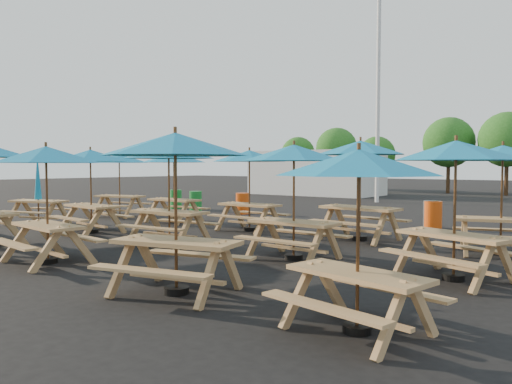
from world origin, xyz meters
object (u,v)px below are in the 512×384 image
Objects in this scene: picnic_unit_1 at (38,195)px; waste_bin_5 at (433,215)px; waste_bin_4 at (432,214)px; picnic_unit_12 at (359,173)px; waste_bin_0 at (174,199)px; picnic_unit_11 at (360,153)px; picnic_unit_13 at (456,158)px; picnic_unit_4 at (90,160)px; waste_bin_2 at (196,201)px; picnic_unit_2 at (119,162)px; picnic_unit_10 at (294,159)px; picnic_unit_9 at (175,153)px; waste_bin_1 at (176,199)px; waste_bin_3 at (242,203)px; picnic_unit_14 at (503,159)px; picnic_unit_7 at (169,157)px; picnic_unit_8 at (249,160)px; picnic_unit_5 at (174,161)px; picnic_unit_6 at (46,161)px.

waste_bin_5 is (10.08, 6.55, -0.53)m from picnic_unit_1.
picnic_unit_12 is at bearing -75.92° from waste_bin_4.
picnic_unit_11 is at bearing -18.76° from waste_bin_0.
picnic_unit_13 reaches higher than waste_bin_4.
waste_bin_2 is (-2.51, 6.56, -1.59)m from picnic_unit_4.
picnic_unit_2 is (-0.05, 3.10, 1.05)m from picnic_unit_1.
picnic_unit_12 is at bearing -40.37° from picnic_unit_2.
picnic_unit_10 is at bearing -82.84° from picnic_unit_11.
waste_bin_5 is (-2.38, 9.67, -1.36)m from picnic_unit_12.
picnic_unit_9 is 3.18× the size of waste_bin_4.
picnic_unit_1 reaches higher than waste_bin_1.
picnic_unit_11 is at bearing 126.57° from picnic_unit_12.
picnic_unit_9 is 3.18× the size of waste_bin_3.
picnic_unit_14 is at bearing -14.95° from waste_bin_0.
picnic_unit_7 is 2.94× the size of waste_bin_3.
picnic_unit_14 is at bearing 50.41° from picnic_unit_9.
waste_bin_1 is at bearing 125.50° from picnic_unit_4.
picnic_unit_9 is 9.88m from waste_bin_5.
waste_bin_3 is at bearing 179.73° from waste_bin_5.
picnic_unit_12 is (6.28, -2.96, -0.28)m from picnic_unit_7.
picnic_unit_10 is at bearing -32.15° from waste_bin_0.
picnic_unit_9 reaches higher than picnic_unit_8.
waste_bin_2 is (1.46, -0.27, 0.00)m from waste_bin_1.
picnic_unit_5 is 3.22m from picnic_unit_8.
picnic_unit_5 is at bearing 178.75° from picnic_unit_8.
waste_bin_5 is at bearing 24.60° from picnic_unit_5.
waste_bin_2 is (-9.18, 9.63, -1.61)m from picnic_unit_9.
picnic_unit_12 reaches higher than waste_bin_3.
picnic_unit_6 is 0.90× the size of picnic_unit_11.
waste_bin_1 is 1.00× the size of waste_bin_4.
picnic_unit_13 is at bearing -39.19° from picnic_unit_11.
picnic_unit_4 is at bearing 140.88° from picnic_unit_9.
waste_bin_1 is at bearing 179.93° from waste_bin_4.
waste_bin_0 is at bearing 164.58° from waste_bin_1.
picnic_unit_2 is at bearing -160.34° from waste_bin_4.
picnic_unit_14 is 14.15m from waste_bin_1.
picnic_unit_5 is 3.91m from waste_bin_3.
picnic_unit_8 reaches higher than picnic_unit_10.
picnic_unit_9 is at bearing -59.11° from picnic_unit_8.
waste_bin_4 is (7.01, 6.81, -1.59)m from picnic_unit_4.
waste_bin_1 is (-10.63, 9.90, -1.61)m from picnic_unit_9.
picnic_unit_9 reaches higher than waste_bin_0.
picnic_unit_2 is 1.09× the size of picnic_unit_8.
picnic_unit_4 is 4.35m from picnic_unit_8.
picnic_unit_5 is 10.05m from picnic_unit_13.
waste_bin_0 and waste_bin_1 have the same top height.
picnic_unit_7 reaches higher than picnic_unit_1.
picnic_unit_2 is 3.11× the size of waste_bin_4.
picnic_unit_2 is at bearing 73.28° from picnic_unit_1.
picnic_unit_10 is at bearing -25.81° from picnic_unit_5.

